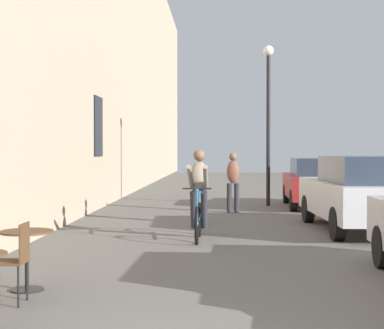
# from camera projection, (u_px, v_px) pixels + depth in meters

# --- Properties ---
(building_facade_left) EXTENTS (0.54, 68.00, 11.83)m
(building_facade_left) POSITION_uv_depth(u_px,v_px,m) (89.00, 3.00, 17.32)
(building_facade_left) COLOR tan
(building_facade_left) RESTS_ON ground_plane
(cafe_table_mid) EXTENTS (0.64, 0.64, 0.72)m
(cafe_table_mid) POSITION_uv_depth(u_px,v_px,m) (27.00, 247.00, 7.28)
(cafe_table_mid) COLOR black
(cafe_table_mid) RESTS_ON ground_plane
(cafe_chair_mid_toward_street) EXTENTS (0.39, 0.39, 0.89)m
(cafe_chair_mid_toward_street) POSITION_uv_depth(u_px,v_px,m) (15.00, 257.00, 6.63)
(cafe_chair_mid_toward_street) COLOR black
(cafe_chair_mid_toward_street) RESTS_ON ground_plane
(cyclist_on_bicycle) EXTENTS (0.52, 1.76, 1.74)m
(cyclist_on_bicycle) POSITION_uv_depth(u_px,v_px,m) (199.00, 197.00, 11.53)
(cyclist_on_bicycle) COLOR black
(cyclist_on_bicycle) RESTS_ON ground_plane
(pedestrian_near) EXTENTS (0.36, 0.26, 1.65)m
(pedestrian_near) POSITION_uv_depth(u_px,v_px,m) (200.00, 183.00, 13.94)
(pedestrian_near) COLOR #26262D
(pedestrian_near) RESTS_ON ground_plane
(pedestrian_mid) EXTENTS (0.35, 0.25, 1.64)m
(pedestrian_mid) POSITION_uv_depth(u_px,v_px,m) (233.00, 179.00, 16.49)
(pedestrian_mid) COLOR #26262D
(pedestrian_mid) RESTS_ON ground_plane
(street_lamp) EXTENTS (0.32, 0.32, 4.90)m
(street_lamp) POSITION_uv_depth(u_px,v_px,m) (268.00, 104.00, 18.49)
(street_lamp) COLOR black
(street_lamp) RESTS_ON ground_plane
(parked_car_second) EXTENTS (2.01, 4.50, 1.58)m
(parked_car_second) POSITION_uv_depth(u_px,v_px,m) (363.00, 192.00, 12.61)
(parked_car_second) COLOR #B7B7BC
(parked_car_second) RESTS_ON ground_plane
(parked_car_third) EXTENTS (1.88, 4.20, 1.47)m
(parked_car_third) POSITION_uv_depth(u_px,v_px,m) (317.00, 182.00, 17.99)
(parked_car_third) COLOR maroon
(parked_car_third) RESTS_ON ground_plane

